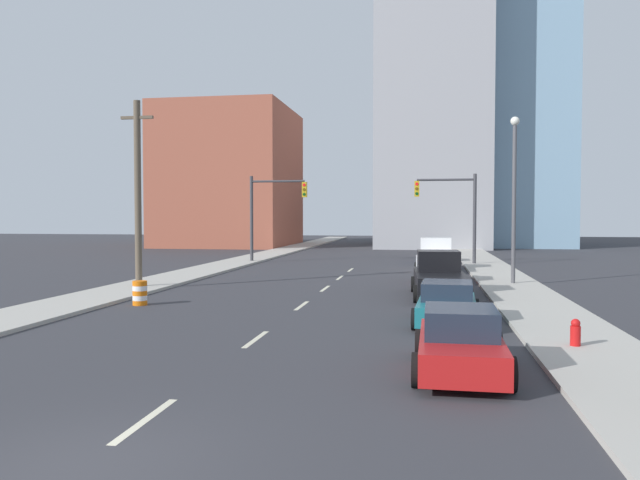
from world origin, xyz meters
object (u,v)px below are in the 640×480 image
Objects in this scene: street_lamp at (514,188)px; traffic_signal_left at (267,207)px; sedan_blue at (435,253)px; sedan_red at (460,343)px; fire_hydrant at (575,335)px; pickup_truck_black at (439,278)px; traffic_signal_right at (457,206)px; pickup_truck_white at (436,257)px; utility_pole_left_mid at (138,193)px; sedan_maroon at (441,270)px; sedan_teal at (447,304)px; traffic_barrel at (140,293)px.

traffic_signal_left is at bearing 141.24° from street_lamp.
sedan_red is at bearing -88.92° from sedan_blue.
traffic_signal_left is 7.67× the size of fire_hydrant.
pickup_truck_black is at bearing 107.34° from fire_hydrant.
traffic_signal_right reaches higher than pickup_truck_black.
traffic_signal_right is 6.05m from pickup_truck_white.
utility_pole_left_mid is 2.05× the size of sedan_maroon.
fire_hydrant is 0.14× the size of pickup_truck_black.
traffic_signal_left is 1.50× the size of sedan_teal.
sedan_red is at bearing -36.48° from traffic_barrel.
pickup_truck_white reaches higher than pickup_truck_black.
traffic_barrel is 18.51m from street_lamp.
sedan_teal is 0.75× the size of pickup_truck_white.
traffic_signal_left is at bearing 138.84° from sedan_maroon.
pickup_truck_white is at bearing -107.85° from traffic_signal_right.
sedan_red is 0.75× the size of pickup_truck_white.
street_lamp is 1.46× the size of pickup_truck_white.
sedan_maroon is (0.13, 12.43, 0.06)m from sedan_teal.
pickup_truck_black is (-1.63, -17.73, -3.35)m from traffic_signal_right.
utility_pole_left_mid is 6.99m from traffic_barrel.
sedan_teal is (-1.54, -24.51, -3.52)m from traffic_signal_right.
street_lamp is 1.43× the size of pickup_truck_black.
sedan_teal is at bearing -87.49° from sedan_maroon.
pickup_truck_black is at bearing 93.68° from sedan_teal.
fire_hydrant is 0.20× the size of sedan_red.
traffic_barrel is at bearing -63.85° from utility_pole_left_mid.
sedan_blue is at bearing 92.00° from pickup_truck_white.
traffic_signal_right is at bearing 89.34° from sedan_teal.
sedan_red is (14.23, -13.76, -3.91)m from utility_pole_left_mid.
sedan_teal is at bearing -107.23° from street_lamp.
sedan_teal is 26.53m from sedan_blue.
sedan_maroon is (11.81, 10.10, 0.22)m from traffic_barrel.
traffic_signal_left reaches higher than sedan_red.
fire_hydrant is 0.18× the size of sedan_blue.
sedan_teal is 0.94× the size of sedan_blue.
pickup_truck_black is at bearing 91.41° from sedan_red.
traffic_barrel is at bearing -136.32° from sedan_maroon.
utility_pole_left_mid is 15.65m from sedan_maroon.
pickup_truck_white is (-1.55, -4.82, -3.31)m from traffic_signal_right.
sedan_red reaches higher than traffic_barrel.
utility_pole_left_mid is 10.66× the size of fire_hydrant.
street_lamp is (15.32, 9.42, 4.38)m from traffic_barrel.
fire_hydrant is at bearing -86.76° from traffic_signal_right.
pickup_truck_black is (-0.09, 6.78, 0.17)m from sedan_teal.
sedan_maroon reaches higher than sedan_red.
utility_pole_left_mid is 18.33m from street_lamp.
sedan_red is at bearing -92.73° from traffic_signal_right.
traffic_signal_left is 1.50× the size of sedan_red.
fire_hydrant is at bearing -32.29° from utility_pole_left_mid.
utility_pole_left_mid reaches higher than pickup_truck_white.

